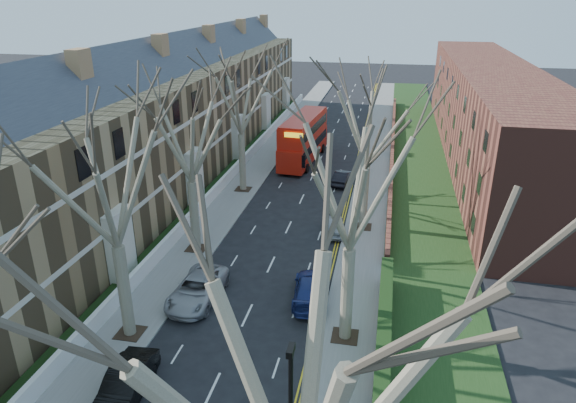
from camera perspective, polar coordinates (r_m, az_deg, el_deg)
The scene contains 18 objects.
pavement_left at distance 57.93m, azimuth -2.26°, elevation 5.18°, with size 3.00×102.00×0.12m, color slate.
pavement_right at distance 56.42m, azimuth 9.71°, elevation 4.39°, with size 3.00×102.00×0.12m, color slate.
terrace_left at distance 51.60m, azimuth -12.87°, elevation 8.77°, with size 9.70×78.00×13.60m.
flats_right at distance 59.90m, azimuth 21.33°, elevation 9.13°, with size 13.97×54.00×10.00m.
front_wall_left at distance 50.87m, azimuth -6.19°, elevation 3.24°, with size 0.30×78.00×1.00m.
grass_verge_right at distance 56.48m, azimuth 14.28°, elevation 4.13°, with size 6.00×102.00×0.06m.
tree_left_mid at distance 25.60m, azimuth -19.50°, elevation 3.60°, with size 10.50×10.50×14.71m.
tree_left_far at distance 34.27m, azimuth -11.13°, elevation 8.50°, with size 10.15×10.15×14.22m.
tree_left_dist at distance 45.29m, azimuth -5.41°, elevation 12.58°, with size 10.50×10.50×14.71m.
tree_right_near at distance 11.55m, azimuth 1.38°, elevation -17.53°, with size 10.85×10.85×15.20m.
tree_right_mid at distance 24.04m, azimuth 7.28°, elevation 3.56°, with size 10.50×10.50×14.71m.
tree_right_far at distance 37.62m, azimuth 9.03°, elevation 9.88°, with size 10.15×10.15×14.22m.
double_decker_bus at distance 55.43m, azimuth 1.74°, elevation 6.88°, with size 3.62×11.74×4.82m.
car_left_mid at distance 25.70m, azimuth -17.61°, elevation -18.81°, with size 1.60×4.58×1.51m, color black.
car_left_far at distance 31.51m, azimuth -10.03°, elevation -9.55°, with size 2.47×5.36×1.49m, color #98979C.
car_right_near at distance 31.12m, azimuth 2.54°, elevation -9.68°, with size 2.03×4.98×1.45m, color navy.
car_right_mid at distance 39.33m, azimuth 5.10°, elevation -2.63°, with size 1.52×3.79×1.29m, color #9FA2A8.
car_right_far at distance 49.37m, azimuth 6.08°, elevation 2.67°, with size 1.37×3.92×1.29m, color black.
Camera 1 is at (7.19, -14.72, 17.28)m, focal length 32.00 mm.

